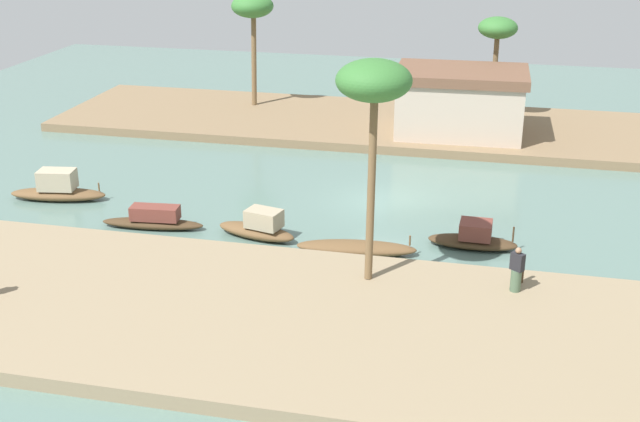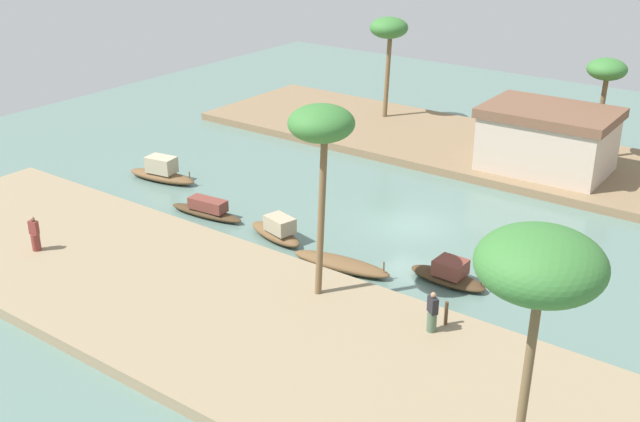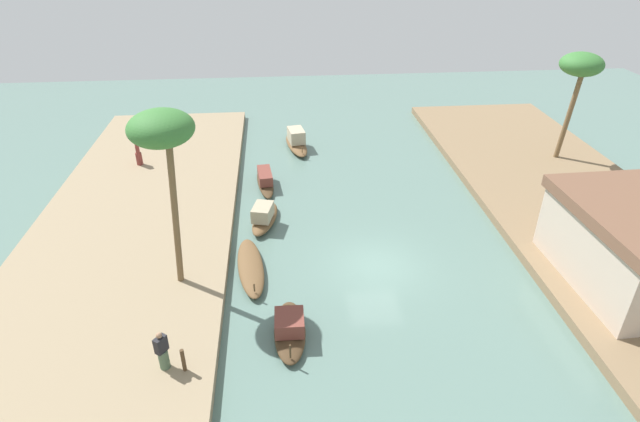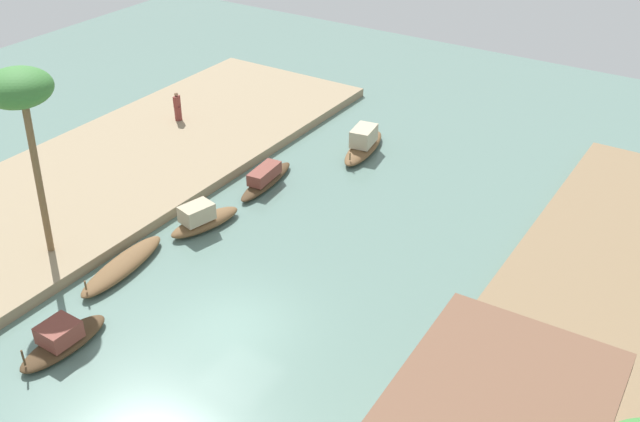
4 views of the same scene
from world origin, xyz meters
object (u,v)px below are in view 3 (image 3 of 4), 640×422
object	(u,v)px
sampan_upstream_small	(265,180)
person_on_near_bank	(138,155)
sampan_with_tall_canopy	(296,141)
riverside_building	(633,246)
palm_tree_left_near	(162,133)
sampan_near_left_bank	(264,217)
sampan_with_red_awning	(251,267)
sampan_midstream	(290,329)
person_by_mooring	(162,352)
palm_tree_right_short	(581,67)
mooring_post	(183,360)

from	to	relation	value
sampan_upstream_small	person_on_near_bank	size ratio (longest dim) A/B	2.71
sampan_with_tall_canopy	sampan_upstream_small	distance (m)	5.94
sampan_upstream_small	riverside_building	bearing A→B (deg)	47.87
sampan_upstream_small	palm_tree_left_near	xyz separation A→B (m)	(9.59, -3.39, 6.84)
sampan_near_left_bank	sampan_with_red_awning	world-z (taller)	sampan_near_left_bank
sampan_midstream	person_by_mooring	size ratio (longest dim) A/B	2.19
palm_tree_left_near	riverside_building	bearing A→B (deg)	84.74
person_by_mooring	riverside_building	world-z (taller)	riverside_building
sampan_with_tall_canopy	sampan_near_left_bank	bearing A→B (deg)	-21.30
sampan_near_left_bank	person_by_mooring	bearing A→B (deg)	-4.85
person_on_near_bank	sampan_with_red_awning	bearing A→B (deg)	-161.45
sampan_upstream_small	palm_tree_right_short	distance (m)	20.09
sampan_upstream_small	person_by_mooring	distance (m)	15.00
mooring_post	sampan_with_tall_canopy	bearing A→B (deg)	166.56
sampan_midstream	sampan_upstream_small	world-z (taller)	sampan_midstream
mooring_post	riverside_building	world-z (taller)	riverside_building
sampan_with_tall_canopy	sampan_upstream_small	world-z (taller)	sampan_with_tall_canopy
person_by_mooring	sampan_with_red_awning	bearing A→B (deg)	9.87
sampan_upstream_small	mooring_post	distance (m)	15.04
sampan_with_red_awning	riverside_building	distance (m)	16.38
riverside_building	sampan_midstream	bearing A→B (deg)	-85.11
sampan_near_left_bank	sampan_upstream_small	world-z (taller)	sampan_near_left_bank
sampan_midstream	sampan_with_red_awning	size ratio (longest dim) A/B	0.74
sampan_near_left_bank	person_by_mooring	size ratio (longest dim) A/B	2.25
sampan_upstream_small	palm_tree_left_near	distance (m)	12.26
sampan_with_tall_canopy	sampan_with_red_awning	distance (m)	14.43
person_on_near_bank	palm_tree_right_short	xyz separation A→B (m)	(1.18, 27.04, 5.15)
sampan_with_red_awning	mooring_post	bearing A→B (deg)	-25.24
sampan_upstream_small	sampan_with_tall_canopy	bearing A→B (deg)	152.94
sampan_near_left_bank	sampan_midstream	distance (m)	8.50
sampan_near_left_bank	mooring_post	distance (m)	10.62
sampan_with_red_awning	palm_tree_right_short	world-z (taller)	palm_tree_right_short
sampan_near_left_bank	sampan_upstream_small	distance (m)	4.53
riverside_building	person_by_mooring	bearing A→B (deg)	-81.78
sampan_with_tall_canopy	riverside_building	world-z (taller)	riverside_building
sampan_with_red_awning	riverside_building	xyz separation A→B (m)	(2.70, 16.03, 2.02)
sampan_midstream	mooring_post	xyz separation A→B (m)	(1.82, -3.70, 0.55)
person_on_near_bank	palm_tree_right_short	size ratio (longest dim) A/B	0.24
sampan_midstream	person_by_mooring	distance (m)	4.76
person_by_mooring	sampan_upstream_small	bearing A→B (deg)	21.69
sampan_with_tall_canopy	sampan_near_left_bank	distance (m)	10.30
sampan_with_tall_canopy	mooring_post	xyz separation A→B (m)	(20.33, -4.86, 0.44)
person_on_near_bank	mooring_post	xyz separation A→B (m)	(17.49, 5.19, -0.19)
sampan_with_tall_canopy	sampan_with_red_awning	size ratio (longest dim) A/B	0.94
sampan_with_red_awning	person_on_near_bank	world-z (taller)	person_on_near_bank
palm_tree_left_near	sampan_with_red_awning	bearing A→B (deg)	109.45
sampan_with_red_awning	person_on_near_bank	size ratio (longest dim) A/B	2.94
person_by_mooring	palm_tree_left_near	xyz separation A→B (m)	(-4.99, 0.02, 6.04)
sampan_with_red_awning	palm_tree_left_near	world-z (taller)	palm_tree_left_near
palm_tree_left_near	riverside_building	distance (m)	19.51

